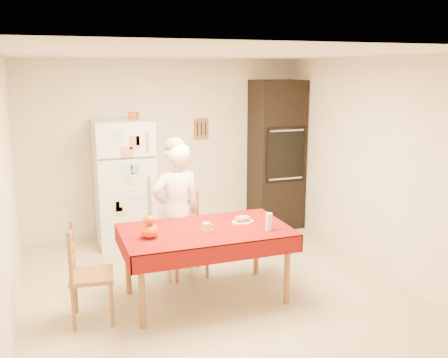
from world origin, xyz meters
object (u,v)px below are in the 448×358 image
refrigerator (124,183)px  pumpkin_lower (150,231)px  chair_left (84,270)px  wine_glass (269,222)px  coffee_mug (207,228)px  dining_table (205,235)px  oven_cabinet (276,155)px  bread_plate (243,222)px  chair_far (186,232)px  seated_woman (177,213)px

refrigerator → pumpkin_lower: 2.06m
refrigerator → chair_left: 2.20m
pumpkin_lower → wine_glass: wine_glass is taller
wine_glass → refrigerator: bearing=116.1°
coffee_mug → pumpkin_lower: 0.56m
chair_left → wine_glass: size_ratio=5.40×
dining_table → pumpkin_lower: (-0.59, -0.07, 0.14)m
dining_table → pumpkin_lower: 0.61m
refrigerator → oven_cabinet: oven_cabinet is taller
refrigerator → oven_cabinet: bearing=1.2°
chair_left → coffee_mug: size_ratio=9.50×
wine_glass → bread_plate: size_ratio=0.73×
oven_cabinet → chair_left: bearing=-144.9°
oven_cabinet → chair_far: (-1.79, -1.32, -0.59)m
pumpkin_lower → wine_glass: 1.19m
pumpkin_lower → wine_glass: bearing=-8.7°
coffee_mug → seated_woman: bearing=99.7°
seated_woman → bread_plate: bearing=130.2°
dining_table → bread_plate: (0.43, 0.06, 0.08)m
coffee_mug → wine_glass: bearing=-12.1°
seated_woman → chair_far: bearing=-145.1°
oven_cabinet → refrigerator: bearing=-178.8°
oven_cabinet → pumpkin_lower: (-2.36, -2.11, -0.27)m
coffee_mug → pumpkin_lower: pumpkin_lower is taller
refrigerator → dining_table: refrigerator is taller
oven_cabinet → bread_plate: bearing=-124.1°
oven_cabinet → bread_plate: 2.41m
dining_table → chair_left: 1.23m
chair_far → bread_plate: size_ratio=3.96×
seated_woman → dining_table: bearing=96.7°
refrigerator → chair_left: (-0.71, -2.05, -0.34)m
seated_woman → wine_glass: 1.13m
refrigerator → chair_far: bearing=-68.7°
pumpkin_lower → bread_plate: size_ratio=0.74×
oven_cabinet → seated_woman: size_ratio=1.40×
chair_far → chair_left: (-1.20, -0.78, 0.00)m
oven_cabinet → bread_plate: (-1.34, -1.98, -0.33)m
chair_left → refrigerator: bearing=-12.5°
refrigerator → wine_glass: 2.50m
chair_left → seated_woman: seated_woman is taller
bread_plate → refrigerator: bearing=116.0°
chair_far → coffee_mug: size_ratio=9.50×
oven_cabinet → dining_table: oven_cabinet is taller
seated_woman → coffee_mug: size_ratio=15.71×
wine_glass → bread_plate: 0.36m
wine_glass → oven_cabinet: bearing=62.7°
dining_table → coffee_mug: size_ratio=17.00×
coffee_mug → pumpkin_lower: bearing=175.2°
refrigerator → oven_cabinet: 2.29m
pumpkin_lower → chair_left: bearing=179.0°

